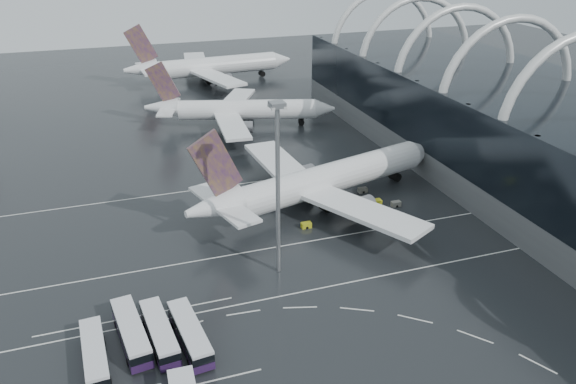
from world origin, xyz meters
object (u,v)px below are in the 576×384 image
object	(u,v)px
gse_cart_belly_e	(314,179)
bus_row_near_a	(95,355)
floodlight_mast	(278,170)
gse_cart_belly_b	(363,190)
bus_row_near_b	(131,332)
gse_cart_belly_a	(375,203)
airliner_main	(321,182)
bus_row_near_c	(160,332)
gse_cart_belly_d	(396,204)
gse_cart_belly_c	(306,225)
bus_row_near_d	(190,334)
airliner_gate_c	(208,67)
airliner_gate_b	(237,110)

from	to	relation	value
gse_cart_belly_e	bus_row_near_a	bearing A→B (deg)	-136.61
floodlight_mast	gse_cart_belly_b	distance (m)	38.64
bus_row_near_b	gse_cart_belly_a	size ratio (longest dim) A/B	5.59
floodlight_mast	gse_cart_belly_e	distance (m)	39.91
airliner_main	bus_row_near_c	size ratio (longest dim) A/B	4.70
gse_cart_belly_a	gse_cart_belly_d	size ratio (longest dim) A/B	1.26
gse_cart_belly_c	floodlight_mast	bearing A→B (deg)	-127.51
gse_cart_belly_d	gse_cart_belly_e	distance (m)	19.92
bus_row_near_d	gse_cart_belly_d	xyz separation A→B (m)	(46.11, 27.82, -1.20)
airliner_gate_c	bus_row_near_d	size ratio (longest dim) A/B	4.75
airliner_gate_c	gse_cart_belly_b	world-z (taller)	airliner_gate_c
bus_row_near_a	gse_cart_belly_b	bearing A→B (deg)	-60.02
airliner_gate_c	gse_cart_belly_d	xyz separation A→B (m)	(15.64, -110.42, -4.94)
bus_row_near_a	bus_row_near_d	size ratio (longest dim) A/B	0.96
bus_row_near_b	floodlight_mast	distance (m)	30.69
bus_row_near_b	bus_row_near_c	xyz separation A→B (m)	(3.60, -1.17, -0.08)
gse_cart_belly_a	gse_cart_belly_e	xyz separation A→B (m)	(-7.49, 14.94, -0.06)
bus_row_near_a	floodlight_mast	distance (m)	35.55
gse_cart_belly_d	gse_cart_belly_e	size ratio (longest dim) A/B	0.88
airliner_gate_b	bus_row_near_a	xyz separation A→B (m)	(-40.39, -86.88, -2.94)
floodlight_mast	gse_cart_belly_a	xyz separation A→B (m)	(25.63, 16.15, -17.18)
bus_row_near_a	gse_cart_belly_a	world-z (taller)	bus_row_near_a
gse_cart_belly_a	gse_cart_belly_d	world-z (taller)	gse_cart_belly_a
airliner_gate_c	gse_cart_belly_b	bearing A→B (deg)	-87.70
gse_cart_belly_a	gse_cart_belly_d	bearing A→B (deg)	-20.37
gse_cart_belly_e	gse_cart_belly_b	bearing A→B (deg)	-46.69
airliner_main	airliner_gate_b	distance (m)	53.57
airliner_gate_b	bus_row_near_c	world-z (taller)	airliner_gate_b
floodlight_mast	bus_row_near_c	bearing A→B (deg)	-150.61
airliner_main	floodlight_mast	size ratio (longest dim) A/B	2.10
bus_row_near_a	gse_cart_belly_c	world-z (taller)	bus_row_near_a
bus_row_near_a	bus_row_near_b	distance (m)	5.57
gse_cart_belly_b	gse_cart_belly_e	bearing A→B (deg)	133.31
airliner_main	gse_cart_belly_e	bearing A→B (deg)	59.77
bus_row_near_a	airliner_gate_c	bearing A→B (deg)	-20.49
gse_cart_belly_a	gse_cart_belly_d	xyz separation A→B (m)	(3.86, -1.43, -0.14)
gse_cart_belly_b	gse_cart_belly_e	size ratio (longest dim) A/B	0.89
airliner_gate_b	airliner_gate_c	size ratio (longest dim) A/B	0.85
gse_cart_belly_c	gse_cart_belly_d	distance (m)	20.31
bus_row_near_b	gse_cart_belly_e	distance (m)	59.11
bus_row_near_a	gse_cart_belly_b	world-z (taller)	bus_row_near_a
bus_row_near_c	gse_cart_belly_d	bearing A→B (deg)	-68.15
floodlight_mast	gse_cart_belly_c	distance (m)	23.12
airliner_gate_c	gse_cart_belly_e	distance (m)	94.27
bus_row_near_c	gse_cart_belly_e	xyz separation A→B (m)	(38.56, 42.59, -1.10)
floodlight_mast	bus_row_near_a	bearing A→B (deg)	-155.27
bus_row_near_d	gse_cart_belly_d	world-z (taller)	bus_row_near_d
airliner_main	gse_cart_belly_d	world-z (taller)	airliner_main
bus_row_near_d	gse_cart_belly_a	world-z (taller)	bus_row_near_d
bus_row_near_b	gse_cart_belly_b	distance (m)	59.97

